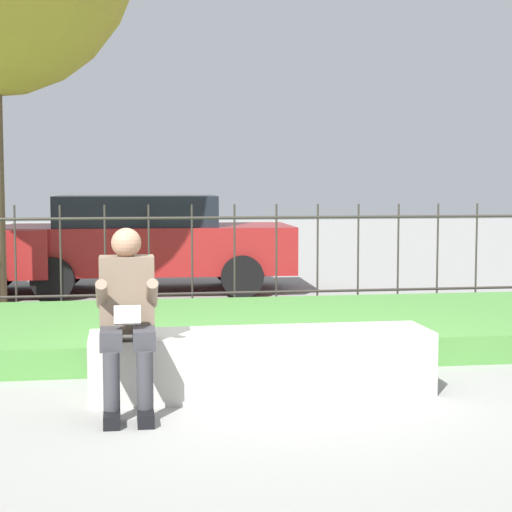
% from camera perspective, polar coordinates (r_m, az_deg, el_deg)
% --- Properties ---
extents(ground_plane, '(60.00, 60.00, 0.00)m').
position_cam_1_polar(ground_plane, '(6.56, 0.78, -9.13)').
color(ground_plane, gray).
extents(stone_bench, '(2.56, 0.60, 0.48)m').
position_cam_1_polar(stone_bench, '(6.50, 0.38, -7.33)').
color(stone_bench, beige).
rests_on(stone_bench, ground_plane).
extents(person_seated_reader, '(0.42, 0.73, 1.28)m').
position_cam_1_polar(person_seated_reader, '(6.01, -8.58, -3.66)').
color(person_seated_reader, black).
rests_on(person_seated_reader, ground_plane).
extents(grass_berm, '(10.18, 2.86, 0.25)m').
position_cam_1_polar(grass_berm, '(8.60, -1.61, -4.90)').
color(grass_berm, '#4C893D').
rests_on(grass_berm, ground_plane).
extents(iron_fence, '(8.18, 0.03, 1.33)m').
position_cam_1_polar(iron_fence, '(10.25, -2.86, -0.09)').
color(iron_fence, '#332D28').
rests_on(iron_fence, ground_plane).
extents(car_parked_center, '(4.21, 2.00, 1.41)m').
position_cam_1_polar(car_parked_center, '(12.58, -7.35, 1.01)').
color(car_parked_center, maroon).
rests_on(car_parked_center, ground_plane).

